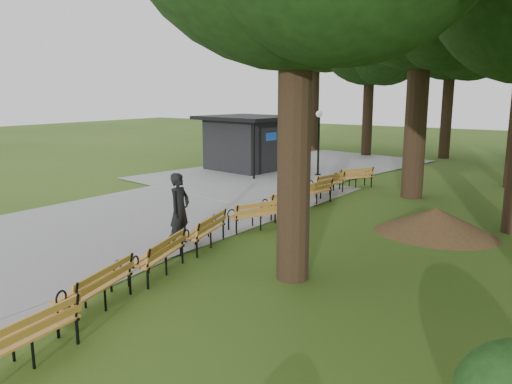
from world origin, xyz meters
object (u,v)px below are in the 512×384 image
Objects in this scene: lamp_post at (319,129)px; bench_4 at (257,214)px; bench_5 at (283,203)px; bench_7 at (325,184)px; bench_0 at (22,337)px; bench_6 at (312,192)px; person at (180,209)px; bench_3 at (203,231)px; bench_2 at (157,255)px; kiosk at (246,143)px; dirt_mound at (436,221)px; bench_8 at (353,177)px; bench_1 at (94,287)px.

bench_4 is (2.86, -9.52, -1.80)m from lamp_post.
bench_7 is at bearing -164.44° from bench_5.
bench_0 is 1.00× the size of bench_6.
person reaches higher than bench_7.
person is at bearing 4.57° from bench_6.
bench_0 and bench_5 have the same top height.
bench_3 is at bearing 19.43° from bench_4.
bench_2 is 8.18m from bench_6.
bench_5 is at bearing 165.24° from bench_3.
kiosk is 13.21m from dirt_mound.
kiosk is 11.41m from bench_4.
bench_6 is at bearing 22.57° from bench_7.
bench_8 is (-0.54, 11.97, 0.00)m from bench_2.
bench_1 is 1.00× the size of bench_8.
kiosk reaches higher than bench_3.
lamp_post is 6.55m from bench_6.
bench_5 is at bearing 10.86° from bench_6.
bench_5 is 1.00× the size of bench_7.
dirt_mound is at bearing 140.60° from bench_1.
dirt_mound is at bearing 82.61° from bench_6.
lamp_post is at bearing 178.10° from bench_3.
bench_7 is (2.35, -3.96, -1.80)m from lamp_post.
bench_5 is (-0.01, 4.04, 0.00)m from bench_3.
bench_7 is at bearing -9.48° from person.
bench_6 is at bearing -154.15° from bench_4.
bench_3 is 7.84m from bench_7.
lamp_post is at bearing 177.16° from bench_1.
bench_0 is at bearing 32.51° from bench_4.
bench_2 is at bearing -170.39° from bench_0.
bench_0 and bench_2 have the same top height.
bench_8 is at bearing -10.55° from person.
kiosk is at bearing -169.34° from bench_2.
dirt_mound is 1.51× the size of bench_1.
bench_2 is at bearing 14.25° from bench_5.
person is 1.01× the size of bench_8.
bench_0 is 1.00× the size of bench_7.
lamp_post reaches higher than dirt_mound.
dirt_mound is at bearing 69.38° from bench_7.
bench_7 and bench_8 have the same top height.
kiosk reaches higher than bench_8.
bench_3 is 4.04m from bench_5.
bench_6 is (2.67, -5.70, -1.80)m from lamp_post.
bench_4 is 7.62m from bench_8.
lamp_post is 1.63× the size of bench_7.
bench_2 is (3.15, -13.87, -1.80)m from lamp_post.
dirt_mound is 1.51× the size of bench_6.
bench_3 is 1.00× the size of bench_7.
dirt_mound is 5.97m from bench_7.
bench_2 is 4.36m from bench_4.
bench_3 is at bearing -82.74° from person.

